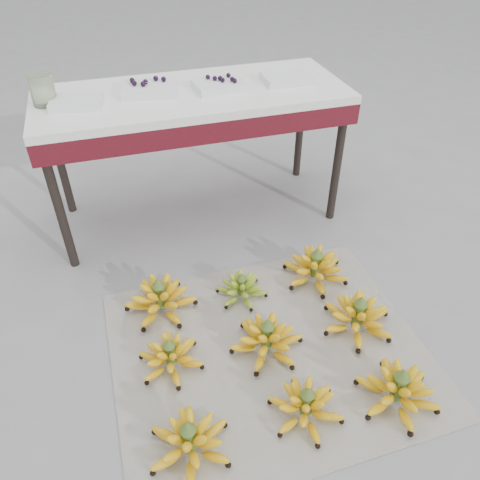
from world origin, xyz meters
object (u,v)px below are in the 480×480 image
object	(u,v)px
bunch_back_center	(242,288)
vendor_table	(193,107)
bunch_front_left	(189,442)
bunch_mid_left	(171,356)
newspaper_mat	(269,351)
tray_far_right	(287,78)
glass_jar	(42,90)
tray_far_left	(77,102)
bunch_mid_right	(358,317)
bunch_front_right	(398,390)
bunch_back_left	(161,299)
tray_right	(219,85)
bunch_mid_center	(267,339)
bunch_front_center	(306,406)
bunch_back_right	(315,268)
tray_left	(149,89)

from	to	relation	value
bunch_back_center	vendor_table	xyz separation A→B (m)	(-0.03, 0.71, 0.58)
bunch_front_left	bunch_mid_left	bearing A→B (deg)	79.11
newspaper_mat	tray_far_right	world-z (taller)	tray_far_right
newspaper_mat	bunch_front_left	world-z (taller)	bunch_front_left
vendor_table	glass_jar	bearing A→B (deg)	178.00
bunch_front_left	tray_far_left	xyz separation A→B (m)	(-0.18, 1.34, 0.67)
bunch_mid_right	tray_far_left	world-z (taller)	tray_far_left
bunch_front_right	bunch_mid_left	distance (m)	0.86
bunch_back_left	vendor_table	distance (m)	0.95
tray_right	bunch_mid_right	bearing A→B (deg)	-72.73
bunch_back_center	vendor_table	size ratio (longest dim) A/B	0.17
tray_right	bunch_mid_center	bearing A→B (deg)	-95.19
bunch_back_left	glass_jar	xyz separation A→B (m)	(-0.33, 0.71, 0.72)
bunch_front_right	bunch_front_center	bearing A→B (deg)	160.69
bunch_front_left	tray_far_left	world-z (taller)	tray_far_left
tray_right	glass_jar	size ratio (longest dim) A/B	1.86
bunch_mid_right	vendor_table	xyz separation A→B (m)	(-0.45, 1.04, 0.57)
bunch_back_right	bunch_front_right	bearing A→B (deg)	-80.78
bunch_front_left	bunch_mid_right	distance (m)	0.86
bunch_back_left	bunch_back_center	bearing A→B (deg)	15.79
tray_far_left	bunch_mid_center	bearing A→B (deg)	-60.36
bunch_mid_center	tray_far_left	size ratio (longest dim) A/B	1.53
bunch_back_center	tray_left	xyz separation A→B (m)	(-0.23, 0.74, 0.69)
bunch_back_left	vendor_table	world-z (taller)	vendor_table
tray_far_right	bunch_front_right	bearing A→B (deg)	-92.64
bunch_front_right	bunch_back_right	xyz separation A→B (m)	(-0.01, 0.70, 0.00)
bunch_back_right	bunch_back_center	bearing A→B (deg)	-169.92
bunch_front_center	bunch_front_right	distance (m)	0.35
vendor_table	tray_far_right	distance (m)	0.49
tray_far_left	tray_left	xyz separation A→B (m)	(0.34, 0.06, 0.00)
bunch_front_right	tray_far_right	bearing A→B (deg)	75.09
bunch_front_right	tray_left	size ratio (longest dim) A/B	1.24
bunch_mid_right	bunch_back_left	xyz separation A→B (m)	(-0.78, 0.35, 0.00)
bunch_front_left	bunch_mid_right	size ratio (longest dim) A/B	0.88
bunch_front_center	tray_far_left	bearing A→B (deg)	118.61
bunch_mid_left	tray_far_right	bearing A→B (deg)	38.73
bunch_front_right	bunch_mid_center	size ratio (longest dim) A/B	0.94
bunch_back_left	bunch_back_center	size ratio (longest dim) A/B	1.54
tray_far_left	glass_jar	distance (m)	0.15
tray_far_left	glass_jar	bearing A→B (deg)	157.55
tray_left	tray_far_right	xyz separation A→B (m)	(0.68, -0.05, -0.00)
bunch_front_left	tray_right	world-z (taller)	tray_right
bunch_front_right	bunch_mid_right	size ratio (longest dim) A/B	0.93
tray_left	tray_far_right	world-z (taller)	tray_left
bunch_mid_right	bunch_back_right	bearing A→B (deg)	116.20
bunch_mid_left	tray_far_right	xyz separation A→B (m)	(0.83, 0.98, 0.68)
bunch_front_center	tray_right	bearing A→B (deg)	91.53
bunch_front_right	tray_left	xyz separation A→B (m)	(-0.61, 1.43, 0.67)
tray_far_right	bunch_front_center	bearing A→B (deg)	-106.96
bunch_front_right	bunch_back_left	world-z (taller)	bunch_back_left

